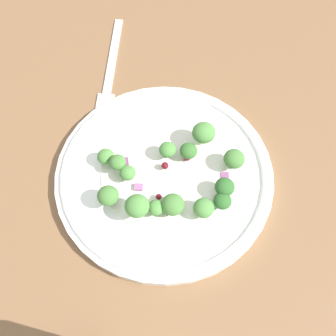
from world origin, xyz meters
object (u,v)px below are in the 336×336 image
at_px(broccoli_floret_1, 204,133).
at_px(broccoli_floret_2, 188,151).
at_px(plate, 168,175).
at_px(broccoli_floret_0, 155,208).
at_px(fork, 110,70).

bearing_deg(broccoli_floret_1, broccoli_floret_2, -123.24).
distance_m(plate, broccoli_floret_1, 0.07).
bearing_deg(broccoli_floret_1, plate, -125.47).
xyz_separation_m(broccoli_floret_0, fork, (-0.11, 0.21, -0.02)).
distance_m(broccoli_floret_2, fork, 0.19).
height_order(plate, fork, plate).
xyz_separation_m(broccoli_floret_0, broccoli_floret_1, (0.04, 0.11, 0.01)).
xyz_separation_m(plate, fork, (-0.12, 0.16, -0.01)).
relative_size(plate, fork, 1.48).
xyz_separation_m(broccoli_floret_2, fork, (-0.14, 0.13, -0.03)).
distance_m(broccoli_floret_0, broccoli_floret_2, 0.09).
xyz_separation_m(plate, broccoli_floret_1, (0.04, 0.05, 0.03)).
bearing_deg(fork, broccoli_floret_0, -62.95).
distance_m(broccoli_floret_0, fork, 0.24).
xyz_separation_m(broccoli_floret_1, fork, (-0.15, 0.11, -0.04)).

